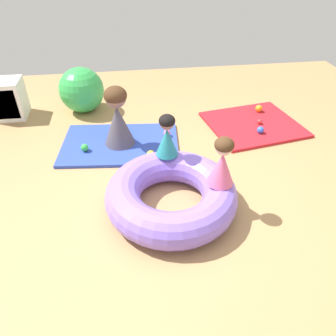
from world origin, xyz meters
TOP-DOWN VIEW (x-y plane):
  - ground_plane at (0.00, 0.00)m, footprint 8.00×8.00m
  - gym_mat_far_right at (1.44, 1.47)m, footprint 1.43×1.31m
  - gym_mat_front at (-0.49, 1.21)m, footprint 1.60×1.14m
  - inflatable_cushion at (-0.00, -0.05)m, footprint 1.32×1.32m
  - child_in_pink at (0.46, -0.14)m, footprint 0.32×0.32m
  - child_in_teal at (0.02, 0.42)m, footprint 0.33×0.33m
  - adult_seated at (-0.49, 1.21)m, footprint 0.49×0.49m
  - play_ball_orange at (1.64, 1.81)m, footprint 0.11×0.11m
  - play_ball_blue at (1.43, 1.19)m, footprint 0.10×0.10m
  - play_ball_teal at (-0.52, 1.48)m, footprint 0.09×0.09m
  - play_ball_green at (-0.93, 1.07)m, footprint 0.10×0.10m
  - play_ball_yellow at (-0.12, 0.81)m, footprint 0.10×0.10m
  - play_ball_red at (1.51, 1.44)m, footprint 0.07×0.07m
  - play_ball_pink at (0.14, 1.29)m, footprint 0.09×0.09m
  - exercise_ball_large at (-1.02, 2.31)m, footprint 0.68×0.68m
  - storage_cube at (-2.09, 2.25)m, footprint 0.44×0.44m

SIDE VIEW (x-z plane):
  - ground_plane at x=0.00m, z-range 0.00..0.00m
  - gym_mat_far_right at x=1.44m, z-range 0.00..0.04m
  - gym_mat_front at x=-0.49m, z-range 0.00..0.04m
  - play_ball_red at x=1.51m, z-range 0.04..0.11m
  - play_ball_teal at x=-0.52m, z-range 0.04..0.13m
  - play_ball_pink at x=0.14m, z-range 0.04..0.13m
  - play_ball_blue at x=1.43m, z-range 0.04..0.14m
  - play_ball_green at x=-0.93m, z-range 0.04..0.14m
  - play_ball_yellow at x=-0.12m, z-range 0.04..0.14m
  - play_ball_orange at x=1.64m, z-range 0.04..0.15m
  - inflatable_cushion at x=0.00m, z-range 0.00..0.35m
  - storage_cube at x=-2.09m, z-range 0.00..0.56m
  - exercise_ball_large at x=-1.02m, z-range 0.00..0.68m
  - adult_seated at x=-0.49m, z-range 0.03..0.81m
  - child_in_teal at x=0.02m, z-range 0.34..0.81m
  - child_in_pink at x=0.46m, z-range 0.34..0.84m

